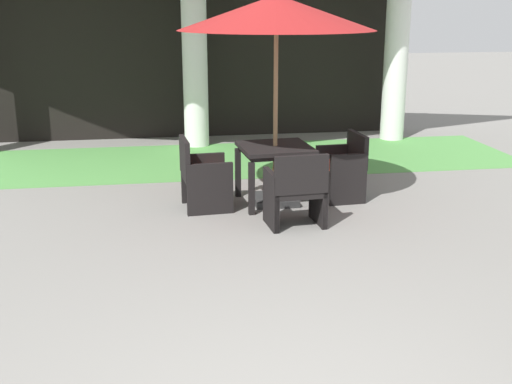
{
  "coord_description": "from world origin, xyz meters",
  "views": [
    {
      "loc": [
        -0.79,
        -2.81,
        2.49
      ],
      "look_at": [
        0.09,
        2.63,
        0.88
      ],
      "focal_mm": 45.45,
      "sensor_mm": 36.0,
      "label": 1
    }
  ],
  "objects_px": {
    "patio_table_near_foreground": "(275,154)",
    "terracotta_urn": "(281,170)",
    "patio_chair_near_foreground_east": "(343,168)",
    "patio_chair_near_foreground_south": "(296,191)",
    "patio_chair_near_foreground_west": "(203,177)",
    "patio_umbrella_near_foreground": "(276,15)"
  },
  "relations": [
    {
      "from": "patio_table_near_foreground",
      "to": "patio_chair_near_foreground_west",
      "type": "relative_size",
      "value": 1.04
    },
    {
      "from": "patio_chair_near_foreground_east",
      "to": "patio_umbrella_near_foreground",
      "type": "bearing_deg",
      "value": 90.0
    },
    {
      "from": "patio_chair_near_foreground_south",
      "to": "patio_chair_near_foreground_east",
      "type": "height_order",
      "value": "patio_chair_near_foreground_south"
    },
    {
      "from": "patio_chair_near_foreground_south",
      "to": "terracotta_urn",
      "type": "xyz_separation_m",
      "value": [
        0.21,
        1.92,
        -0.23
      ]
    },
    {
      "from": "patio_umbrella_near_foreground",
      "to": "patio_chair_near_foreground_west",
      "type": "xyz_separation_m",
      "value": [
        -0.93,
        -0.07,
        -1.95
      ]
    },
    {
      "from": "terracotta_urn",
      "to": "patio_chair_near_foreground_south",
      "type": "bearing_deg",
      "value": -96.25
    },
    {
      "from": "patio_chair_near_foreground_east",
      "to": "terracotta_urn",
      "type": "bearing_deg",
      "value": 31.04
    },
    {
      "from": "patio_table_near_foreground",
      "to": "terracotta_urn",
      "type": "relative_size",
      "value": 2.15
    },
    {
      "from": "patio_table_near_foreground",
      "to": "terracotta_urn",
      "type": "height_order",
      "value": "patio_table_near_foreground"
    },
    {
      "from": "patio_chair_near_foreground_east",
      "to": "terracotta_urn",
      "type": "xyz_separation_m",
      "value": [
        -0.65,
        0.92,
        -0.23
      ]
    },
    {
      "from": "patio_table_near_foreground",
      "to": "terracotta_urn",
      "type": "xyz_separation_m",
      "value": [
        0.28,
        0.99,
        -0.47
      ]
    },
    {
      "from": "patio_table_near_foreground",
      "to": "patio_chair_near_foreground_south",
      "type": "height_order",
      "value": "patio_chair_near_foreground_south"
    },
    {
      "from": "patio_chair_near_foreground_south",
      "to": "patio_chair_near_foreground_west",
      "type": "xyz_separation_m",
      "value": [
        -1.0,
        0.86,
        -0.01
      ]
    },
    {
      "from": "patio_chair_near_foreground_south",
      "to": "patio_chair_near_foreground_west",
      "type": "bearing_deg",
      "value": 135.07
    },
    {
      "from": "patio_umbrella_near_foreground",
      "to": "terracotta_urn",
      "type": "bearing_deg",
      "value": 74.21
    },
    {
      "from": "patio_chair_near_foreground_west",
      "to": "patio_chair_near_foreground_east",
      "type": "height_order",
      "value": "patio_chair_near_foreground_west"
    },
    {
      "from": "patio_table_near_foreground",
      "to": "patio_chair_near_foreground_west",
      "type": "bearing_deg",
      "value": -175.75
    },
    {
      "from": "patio_table_near_foreground",
      "to": "patio_umbrella_near_foreground",
      "type": "height_order",
      "value": "patio_umbrella_near_foreground"
    },
    {
      "from": "patio_umbrella_near_foreground",
      "to": "patio_chair_near_foreground_south",
      "type": "xyz_separation_m",
      "value": [
        0.07,
        -0.93,
        -1.94
      ]
    },
    {
      "from": "patio_chair_near_foreground_south",
      "to": "terracotta_urn",
      "type": "height_order",
      "value": "patio_chair_near_foreground_south"
    },
    {
      "from": "patio_table_near_foreground",
      "to": "patio_chair_near_foreground_east",
      "type": "height_order",
      "value": "patio_chair_near_foreground_east"
    },
    {
      "from": "terracotta_urn",
      "to": "patio_chair_near_foreground_east",
      "type": "bearing_deg",
      "value": -54.71
    }
  ]
}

